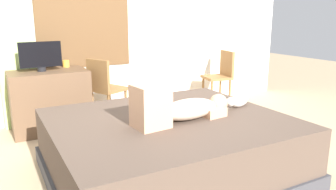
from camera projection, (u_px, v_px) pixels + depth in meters
ground_plane at (182, 180)px, 2.89m from camera, size 16.00×16.00×0.00m
back_wall_with_window at (96, 11)px, 4.51m from camera, size 6.40×0.14×2.90m
bed at (169, 147)px, 2.93m from camera, size 2.01×1.77×0.53m
person_lying at (180, 108)px, 2.77m from camera, size 0.94×0.35×0.34m
cat at (238, 100)px, 3.20m from camera, size 0.35×0.19×0.21m
desk at (50, 101)px, 4.08m from camera, size 0.90×0.56×0.74m
tv_monitor at (41, 56)px, 3.92m from camera, size 0.48×0.10×0.35m
cup at (66, 64)px, 4.28m from camera, size 0.08×0.08×0.09m
chair_by_desk at (104, 86)px, 4.24m from camera, size 0.50×0.50×0.86m
chair_spare at (221, 74)px, 5.12m from camera, size 0.44×0.44×0.86m
curtain_left at (14, 33)px, 3.99m from camera, size 0.44×0.06×2.35m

